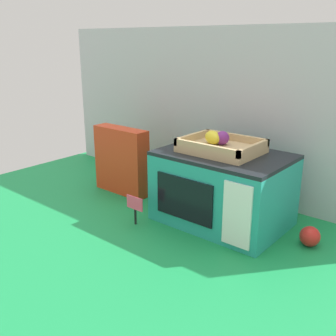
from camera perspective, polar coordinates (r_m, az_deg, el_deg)
ground_plane at (r=1.48m, az=0.45°, el=-5.73°), size 1.70×1.70×0.00m
display_back_panel at (r=1.60m, az=6.74°, el=8.04°), size 1.61×0.03×0.65m
toy_microwave at (r=1.34m, az=7.87°, el=-2.90°), size 0.42×0.30×0.24m
food_groups_crate at (r=1.31m, az=7.56°, el=3.15°), size 0.24×0.19×0.07m
cookie_set_box at (r=1.60m, az=-6.61°, el=1.09°), size 0.25×0.07×0.27m
price_sign at (r=1.33m, az=-4.80°, el=-5.47°), size 0.07×0.01×0.10m
loose_toy_apple at (r=1.28m, az=19.73°, el=-9.24°), size 0.06×0.06×0.06m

